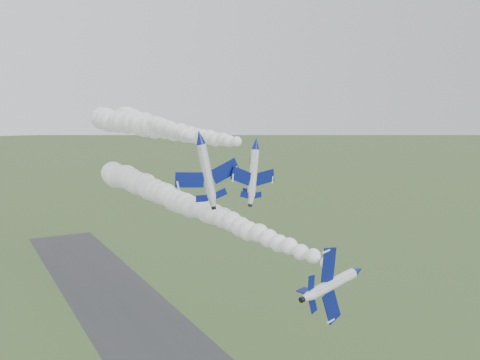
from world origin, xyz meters
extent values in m
cylinder|color=white|center=(9.53, -8.77, 30.38)|extent=(3.18, 8.02, 1.58)
cone|color=navy|center=(10.57, -13.62, 30.38)|extent=(1.97, 2.34, 1.58)
cone|color=white|center=(8.54, -4.09, 30.38)|extent=(1.89, 1.98, 1.58)
cylinder|color=black|center=(8.34, -3.18, 30.38)|extent=(0.90, 0.72, 0.80)
ellipsoid|color=black|center=(10.47, -10.64, 30.45)|extent=(1.59, 2.86, 1.05)
cube|color=navy|center=(8.88, -8.14, 33.15)|extent=(1.14, 2.34, 4.29)
cube|color=navy|center=(9.60, -7.99, 27.58)|extent=(1.14, 2.34, 4.29)
cube|color=navy|center=(8.52, -4.96, 31.87)|extent=(0.54, 1.08, 1.87)
cube|color=navy|center=(8.90, -4.88, 28.89)|extent=(0.54, 1.08, 1.87)
cube|color=navy|center=(9.94, -4.89, 30.54)|extent=(2.33, 1.90, 0.38)
cylinder|color=white|center=(-2.29, 15.16, 47.13)|extent=(2.71, 8.63, 1.78)
cone|color=navy|center=(-2.89, 9.84, 47.13)|extent=(2.01, 2.41, 1.78)
cone|color=white|center=(-1.71, 20.27, 47.13)|extent=(1.97, 2.00, 1.78)
cylinder|color=black|center=(-1.60, 21.28, 47.13)|extent=(0.96, 0.70, 0.90)
ellipsoid|color=black|center=(-2.64, 13.00, 47.68)|extent=(1.50, 3.02, 1.18)
cube|color=navy|center=(-5.12, 16.29, 46.40)|extent=(4.83, 2.92, 1.02)
cube|color=navy|center=(0.79, 15.62, 47.55)|extent=(4.83, 2.92, 1.02)
cube|color=navy|center=(-3.39, 19.55, 46.82)|extent=(2.11, 1.33, 0.48)
cube|color=navy|center=(-0.24, 19.19, 47.43)|extent=(2.11, 1.33, 0.48)
cube|color=navy|center=(-2.09, 19.16, 48.41)|extent=(0.72, 1.67, 2.20)
cylinder|color=white|center=(7.79, 15.04, 45.83)|extent=(3.13, 7.72, 1.51)
cone|color=navy|center=(8.84, 10.38, 45.83)|extent=(1.91, 2.27, 1.51)
cone|color=white|center=(6.79, 19.53, 45.83)|extent=(1.83, 1.91, 1.51)
cylinder|color=black|center=(6.59, 20.41, 45.83)|extent=(0.86, 0.70, 0.76)
ellipsoid|color=black|center=(8.28, 13.16, 46.33)|extent=(1.55, 2.75, 1.00)
cube|color=navy|center=(5.00, 15.15, 46.02)|extent=(4.50, 3.02, 0.63)
cube|color=navy|center=(10.24, 16.33, 45.36)|extent=(4.50, 3.02, 0.63)
cube|color=navy|center=(5.57, 18.42, 46.00)|extent=(1.97, 1.36, 0.31)
cube|color=navy|center=(8.36, 19.05, 45.65)|extent=(1.97, 1.36, 0.31)
cube|color=navy|center=(7.15, 18.56, 46.99)|extent=(0.66, 1.48, 1.98)
camera|label=1|loc=(-36.53, -61.33, 51.79)|focal=40.00mm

